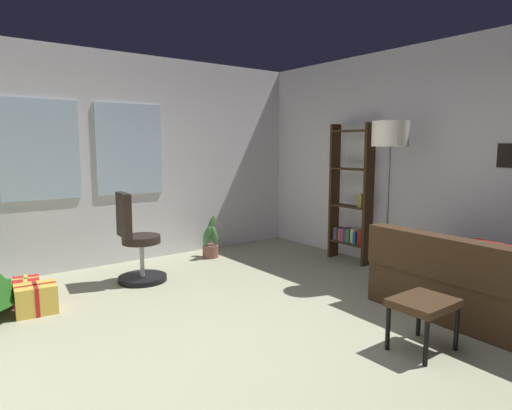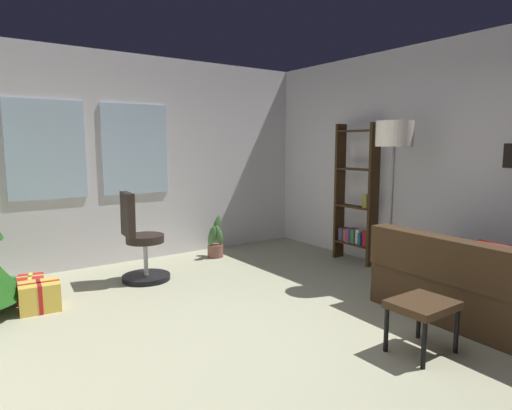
# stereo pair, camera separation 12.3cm
# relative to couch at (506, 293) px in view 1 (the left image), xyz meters

# --- Properties ---
(ground_plane) EXTENTS (5.50, 6.31, 0.10)m
(ground_plane) POSITION_rel_couch_xyz_m (-1.99, 0.93, -0.33)
(ground_plane) COLOR #A1A083
(wall_back_with_windows) EXTENTS (5.50, 0.12, 2.79)m
(wall_back_with_windows) POSITION_rel_couch_xyz_m (-2.01, 4.13, 1.12)
(wall_back_with_windows) COLOR silver
(wall_back_with_windows) RESTS_ON ground_plane
(wall_right_with_frames) EXTENTS (0.12, 6.31, 2.79)m
(wall_right_with_frames) POSITION_rel_couch_xyz_m (0.81, 0.92, 1.12)
(wall_right_with_frames) COLOR silver
(wall_right_with_frames) RESTS_ON ground_plane
(couch) EXTENTS (1.61, 2.03, 0.79)m
(couch) POSITION_rel_couch_xyz_m (0.00, 0.00, 0.00)
(couch) COLOR #372515
(couch) RESTS_ON ground_plane
(footstool) EXTENTS (0.48, 0.39, 0.41)m
(footstool) POSITION_rel_couch_xyz_m (-1.07, 0.15, 0.07)
(footstool) COLOR #372515
(footstool) RESTS_ON ground_plane
(gift_box_red) EXTENTS (0.29, 0.30, 0.27)m
(gift_box_red) POSITION_rel_couch_xyz_m (-3.35, 3.12, -0.15)
(gift_box_red) COLOR red
(gift_box_red) RESTS_ON ground_plane
(gift_box_gold) EXTENTS (0.39, 0.32, 0.28)m
(gift_box_gold) POSITION_rel_couch_xyz_m (-3.32, 2.80, -0.14)
(gift_box_gold) COLOR gold
(gift_box_gold) RESTS_ON ground_plane
(office_chair) EXTENTS (0.56, 0.56, 1.06)m
(office_chair) POSITION_rel_couch_xyz_m (-2.17, 3.14, 0.14)
(office_chair) COLOR black
(office_chair) RESTS_ON ground_plane
(bookshelf) EXTENTS (0.18, 0.64, 1.88)m
(bookshelf) POSITION_rel_couch_xyz_m (0.54, 2.28, 0.53)
(bookshelf) COLOR #362411
(bookshelf) RESTS_ON ground_plane
(floor_lamp) EXTENTS (0.41, 0.41, 1.85)m
(floor_lamp) POSITION_rel_couch_xyz_m (0.12, 1.38, 1.33)
(floor_lamp) COLOR slate
(floor_lamp) RESTS_ON ground_plane
(potted_plant) EXTENTS (0.37, 0.32, 0.60)m
(potted_plant) POSITION_rel_couch_xyz_m (-0.90, 3.61, -0.05)
(potted_plant) COLOR brown
(potted_plant) RESTS_ON ground_plane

